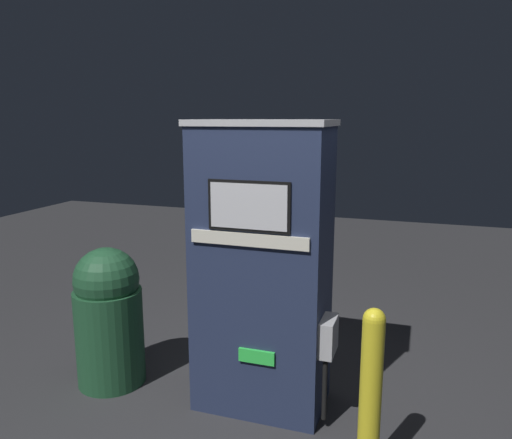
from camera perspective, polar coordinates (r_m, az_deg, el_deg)
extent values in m
plane|color=#2D2D30|center=(3.52, -0.74, -22.12)|extent=(14.00, 14.00, 0.00)
cube|color=#232D4C|center=(3.52, 0.70, -14.02)|extent=(0.85, 0.52, 0.86)
cube|color=#232D4C|center=(3.23, 0.74, 1.39)|extent=(0.85, 0.52, 1.04)
cube|color=#B7B7BC|center=(3.18, 0.77, 11.01)|extent=(0.88, 0.55, 0.04)
cube|color=black|center=(2.97, -0.85, 1.52)|extent=(0.52, 0.01, 0.31)
cube|color=silver|center=(2.96, -0.89, 1.50)|extent=(0.48, 0.01, 0.27)
cube|color=silver|center=(3.01, -0.86, -2.34)|extent=(0.75, 0.02, 0.08)
cube|color=#33D84C|center=(3.26, 0.06, -15.41)|extent=(0.24, 0.02, 0.09)
cube|color=#B7B7BC|center=(3.25, 8.27, -13.04)|extent=(0.09, 0.24, 0.23)
cylinder|color=black|center=(3.33, 7.84, -18.64)|extent=(0.03, 0.03, 0.42)
cylinder|color=yellow|center=(2.88, 12.91, -19.72)|extent=(0.12, 0.12, 0.94)
sphere|color=yellow|center=(2.67, 13.36, -11.05)|extent=(0.12, 0.12, 0.12)
cylinder|color=#1E4C2D|center=(3.95, -16.35, -12.70)|extent=(0.50, 0.50, 0.72)
sphere|color=#1E4C2D|center=(3.80, -16.73, -6.60)|extent=(0.47, 0.47, 0.47)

